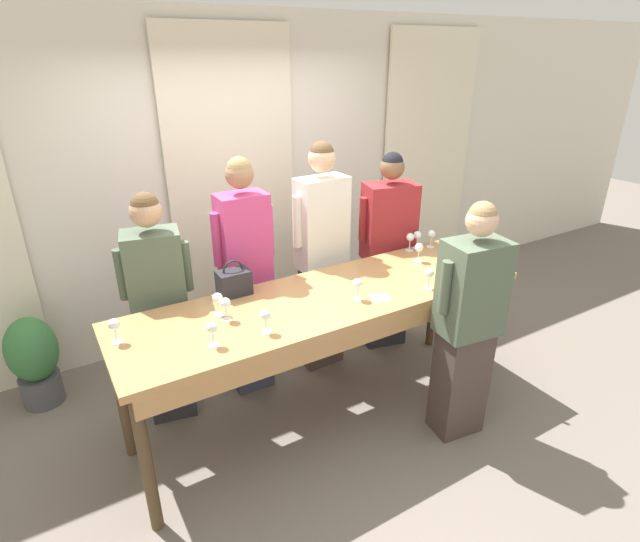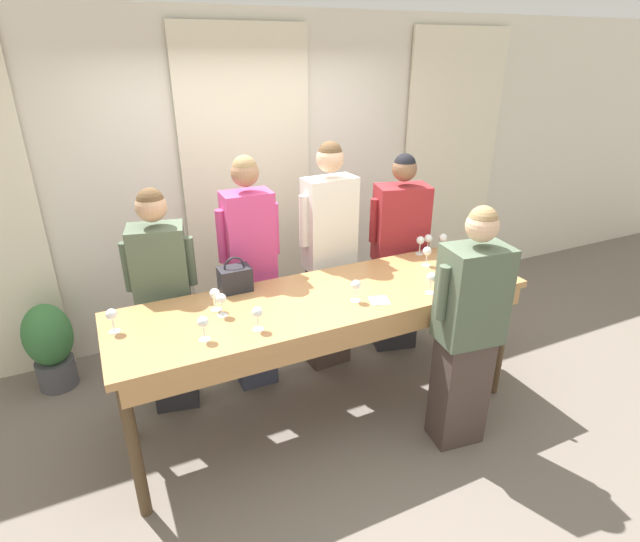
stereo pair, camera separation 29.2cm
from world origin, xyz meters
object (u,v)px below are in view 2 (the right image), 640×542
Objects in this scene: wine_glass_center_left at (356,286)px; wine_glass_center_right at (203,323)px; wine_glass_near_host at (431,278)px; guest_striped_shirt at (398,255)px; wine_glass_front_mid at (257,313)px; potted_plant at (50,344)px; wine_bottle at (487,264)px; guest_pink_top at (251,274)px; handbag at (235,278)px; wine_glass_center_mid at (443,239)px; wine_glass_back_right at (221,300)px; wine_glass_back_left at (427,252)px; host_pouring at (467,332)px; tasting_bar at (327,311)px; wine_glass_back_mid at (215,295)px; wine_glass_front_left at (112,315)px; wine_glass_by_bottle at (428,239)px; wine_glass_front_right at (420,241)px; guest_cream_sweater at (329,257)px; guest_olive_jacket at (165,302)px.

wine_glass_center_right is (-1.00, -0.05, -0.00)m from wine_glass_center_left.
wine_glass_near_host is 0.95m from guest_striped_shirt.
potted_plant is at bearing 130.44° from wine_glass_front_mid.
wine_bottle is 0.18× the size of guest_pink_top.
handbag is 1.65× the size of wine_glass_center_mid.
guest_striped_shirt is (-0.17, 0.84, -0.22)m from wine_bottle.
wine_glass_back_right is 0.09× the size of guest_striped_shirt.
host_pouring is (-0.20, -0.73, -0.24)m from wine_glass_back_left.
tasting_bar is at bearing -147.48° from guest_striped_shirt.
host_pouring reaches higher than wine_bottle.
wine_glass_front_mid and wine_glass_back_mid have the same top height.
wine_glass_front_left and wine_glass_back_left have the same top height.
guest_pink_top reaches higher than handbag.
wine_glass_back_right is 1.81m from wine_glass_by_bottle.
wine_glass_front_mid is 0.29m from wine_glass_back_right.
wine_glass_by_bottle reaches higher than tasting_bar.
wine_glass_near_host is 2.95m from potted_plant.
wine_glass_center_left and wine_glass_back_mid have the same top height.
wine_glass_center_right and wine_glass_near_host have the same top height.
wine_glass_front_mid is 0.38m from wine_glass_back_mid.
wine_glass_center_mid is 1.92m from wine_glass_back_right.
handbag reaches higher than wine_glass_front_left.
potted_plant is at bearing 134.10° from wine_glass_back_mid.
handbag reaches higher than wine_glass_front_right.
guest_pink_top is at bearing 170.07° from wine_glass_by_bottle.
wine_glass_front_right is 0.73m from guest_cream_sweater.
wine_glass_center_left is at bearing -34.15° from guest_olive_jacket.
wine_glass_front_left is 0.62m from wine_glass_back_right.
wine_glass_front_left is (-0.79, -0.23, 0.02)m from handbag.
host_pouring reaches higher than wine_glass_by_bottle.
wine_bottle is 2.01m from wine_glass_center_right.
guest_cream_sweater reaches higher than wine_glass_front_left.
guest_cream_sweater is (0.87, 0.82, -0.11)m from wine_glass_front_mid.
guest_cream_sweater is 1.12× the size of host_pouring.
wine_glass_back_left is 1.00× the size of wine_glass_back_mid.
wine_glass_back_left is at bearing -113.46° from wine_glass_front_right.
wine_glass_front_right is 0.99m from wine_glass_center_left.
wine_glass_front_right is (1.55, 0.57, 0.00)m from wine_glass_front_mid.
wine_glass_center_mid is at bearing -17.00° from potted_plant.
wine_glass_center_left is at bearing -12.32° from wine_glass_back_right.
wine_glass_center_right is 0.29m from wine_glass_back_right.
wine_glass_center_right is 0.08× the size of guest_cream_sweater.
wine_bottle reaches higher than wine_glass_by_bottle.
handbag reaches higher than wine_glass_center_right.
wine_glass_center_right is 1.51m from wine_glass_near_host.
wine_glass_back_mid is 0.09× the size of host_pouring.
host_pouring reaches higher than wine_glass_center_right.
tasting_bar is at bearing 141.02° from wine_glass_center_left.
guest_cream_sweater reaches higher than wine_glass_back_left.
guest_cream_sweater is (1.02, 0.57, -0.11)m from wine_glass_back_right.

